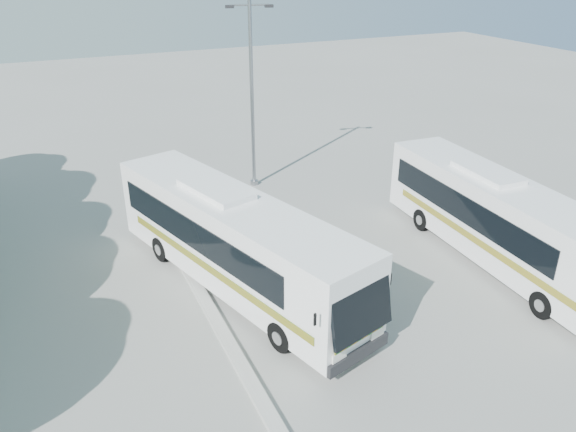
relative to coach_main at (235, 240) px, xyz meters
name	(u,v)px	position (x,y,z in m)	size (l,w,h in m)	color
ground	(279,298)	(0.99, -1.33, -1.74)	(100.00, 100.00, 0.00)	gray
kerb_divider	(194,282)	(-1.31, 0.67, -1.67)	(0.40, 16.00, 0.15)	#B2B2AD
coach_main	(235,240)	(0.00, 0.00, 0.00)	(5.42, 11.64, 3.18)	white
coach_adjacent	(499,219)	(9.24, -2.25, -0.07)	(2.74, 11.08, 3.05)	white
lamppost	(252,89)	(3.88, 8.28, 2.95)	(2.05, 0.70, 8.50)	gray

